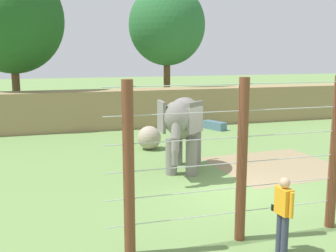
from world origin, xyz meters
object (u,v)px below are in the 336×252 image
object	(u,v)px
enrichment_ball	(149,138)
zookeeper	(283,212)
elephant	(183,123)
feed_trough	(214,125)

from	to	relation	value
enrichment_ball	zookeeper	xyz separation A→B (m)	(0.37, -9.99, 0.41)
zookeeper	elephant	bearing A→B (deg)	90.61
enrichment_ball	feed_trough	size ratio (longest dim) A/B	0.70
elephant	zookeeper	distance (m)	6.34
elephant	zookeeper	size ratio (longest dim) A/B	1.99
elephant	feed_trough	world-z (taller)	elephant
enrichment_ball	zookeeper	bearing A→B (deg)	-87.90
elephant	enrichment_ball	size ratio (longest dim) A/B	3.22
feed_trough	zookeeper	bearing A→B (deg)	-107.43
zookeeper	feed_trough	bearing A→B (deg)	72.57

